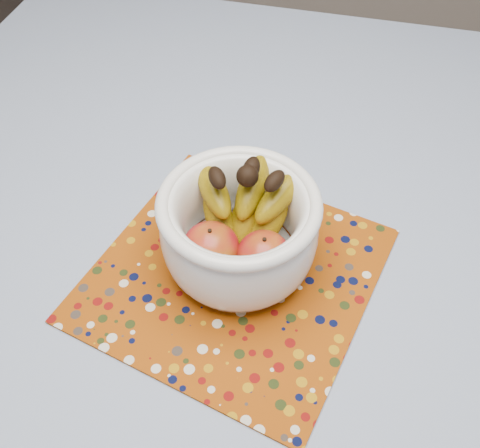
{
  "coord_description": "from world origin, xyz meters",
  "views": [
    {
      "loc": [
        0.09,
        -0.48,
        1.37
      ],
      "look_at": [
        -0.03,
        -0.03,
        0.84
      ],
      "focal_mm": 42.0,
      "sensor_mm": 36.0,
      "label": 1
    }
  ],
  "objects": [
    {
      "name": "table",
      "position": [
        0.0,
        0.0,
        0.67
      ],
      "size": [
        1.2,
        1.2,
        0.75
      ],
      "color": "brown",
      "rests_on": "ground"
    },
    {
      "name": "placemat",
      "position": [
        -0.03,
        -0.05,
        0.76
      ],
      "size": [
        0.42,
        0.42,
        0.0
      ],
      "primitive_type": "cube",
      "rotation": [
        0.0,
        0.0,
        -0.24
      ],
      "color": "#8C3A07",
      "rests_on": "tablecloth"
    },
    {
      "name": "tablecloth",
      "position": [
        0.0,
        0.0,
        0.76
      ],
      "size": [
        1.32,
        1.32,
        0.01
      ],
      "primitive_type": "cube",
      "color": "#6474A7",
      "rests_on": "table"
    },
    {
      "name": "fruit_bowl",
      "position": [
        -0.03,
        -0.03,
        0.83
      ],
      "size": [
        0.21,
        0.2,
        0.15
      ],
      "color": "white",
      "rests_on": "placemat"
    }
  ]
}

